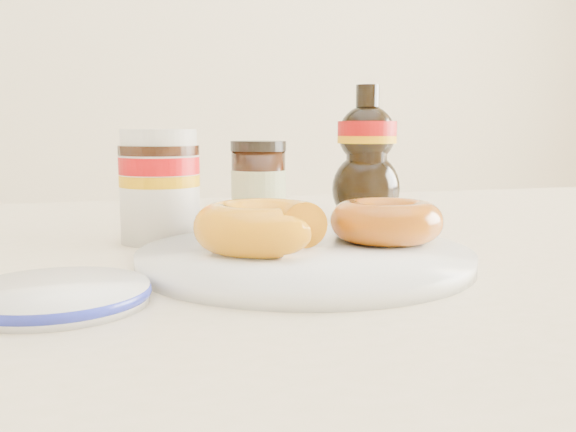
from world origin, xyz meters
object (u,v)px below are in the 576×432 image
object	(u,v)px
plate	(305,257)
blue_rim_saucer	(55,295)
nutella_jar	(160,181)
dark_jar	(259,186)
dining_table	(344,323)
donut_whole	(386,221)
donut_bitten	(262,226)
syrup_bottle	(367,154)

from	to	relation	value
plate	blue_rim_saucer	bearing A→B (deg)	-159.84
nutella_jar	dark_jar	world-z (taller)	nutella_jar
dining_table	donut_whole	distance (m)	0.14
dining_table	plate	distance (m)	0.15
nutella_jar	donut_bitten	bearing A→B (deg)	-63.65
donut_bitten	dark_jar	xyz separation A→B (m)	(0.04, 0.19, 0.02)
dining_table	donut_whole	world-z (taller)	donut_whole
dining_table	syrup_bottle	size ratio (longest dim) A/B	8.50
donut_bitten	syrup_bottle	bearing A→B (deg)	51.95
nutella_jar	blue_rim_saucer	size ratio (longest dim) A/B	0.92
donut_whole	donut_bitten	bearing A→B (deg)	-173.97
donut_bitten	dark_jar	world-z (taller)	dark_jar
donut_whole	nutella_jar	xyz separation A→B (m)	(-0.19, 0.13, 0.03)
nutella_jar	dark_jar	distance (m)	0.12
donut_bitten	dark_jar	size ratio (longest dim) A/B	1.13
donut_bitten	nutella_jar	size ratio (longest dim) A/B	1.00
nutella_jar	blue_rim_saucer	xyz separation A→B (m)	(-0.09, -0.22, -0.05)
syrup_bottle	blue_rim_saucer	bearing A→B (deg)	-138.89
dining_table	syrup_bottle	world-z (taller)	syrup_bottle
dining_table	plate	size ratio (longest dim) A/B	5.08
dining_table	donut_whole	size ratio (longest dim) A/B	14.00
plate	syrup_bottle	xyz separation A→B (m)	(0.15, 0.23, 0.08)
donut_bitten	nutella_jar	distance (m)	0.16
dining_table	nutella_jar	bearing A→B (deg)	162.10
dining_table	syrup_bottle	bearing A→B (deg)	59.56
donut_bitten	syrup_bottle	xyz separation A→B (m)	(0.18, 0.22, 0.05)
dark_jar	syrup_bottle	bearing A→B (deg)	10.66
dark_jar	dining_table	bearing A→B (deg)	-60.01
plate	syrup_bottle	size ratio (longest dim) A/B	1.67
donut_bitten	donut_whole	distance (m)	0.12
plate	nutella_jar	xyz separation A→B (m)	(-0.10, 0.15, 0.05)
donut_whole	nutella_jar	distance (m)	0.23
dark_jar	donut_bitten	bearing A→B (deg)	-102.66
dining_table	nutella_jar	size ratio (longest dim) A/B	12.48
plate	blue_rim_saucer	world-z (taller)	plate
donut_bitten	donut_whole	xyz separation A→B (m)	(0.12, 0.01, -0.00)
donut_whole	syrup_bottle	distance (m)	0.22
plate	donut_whole	distance (m)	0.09
donut_bitten	dark_jar	bearing A→B (deg)	79.40
plate	nutella_jar	distance (m)	0.19
dark_jar	nutella_jar	bearing A→B (deg)	-155.65
dark_jar	blue_rim_saucer	xyz separation A→B (m)	(-0.20, -0.27, -0.04)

